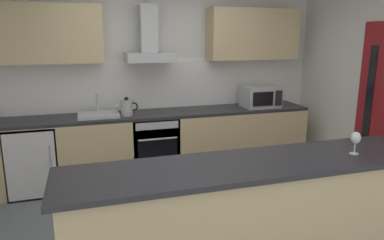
% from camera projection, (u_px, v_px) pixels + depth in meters
% --- Properties ---
extents(ground, '(5.64, 4.78, 0.02)m').
position_uv_depth(ground, '(199.00, 235.00, 3.49)').
color(ground, slate).
extents(wall_back, '(5.64, 0.12, 2.60)m').
position_uv_depth(wall_back, '(156.00, 79.00, 5.00)').
color(wall_back, white).
rests_on(wall_back, ground).
extents(backsplash_tile, '(3.94, 0.02, 0.66)m').
position_uv_depth(backsplash_tile, '(157.00, 85.00, 4.95)').
color(backsplash_tile, white).
extents(counter_back, '(4.08, 0.60, 0.90)m').
position_uv_depth(counter_back, '(163.00, 145.00, 4.84)').
color(counter_back, '#D1B784').
rests_on(counter_back, ground).
extents(counter_island, '(2.87, 0.64, 0.99)m').
position_uv_depth(counter_island, '(253.00, 222.00, 2.72)').
color(counter_island, '#D1B784').
rests_on(counter_island, ground).
extents(upper_cabinets, '(4.03, 0.32, 0.70)m').
position_uv_depth(upper_cabinets, '(158.00, 34.00, 4.65)').
color(upper_cabinets, '#D1B784').
extents(oven, '(0.60, 0.62, 0.80)m').
position_uv_depth(oven, '(154.00, 145.00, 4.78)').
color(oven, slate).
rests_on(oven, ground).
extents(refrigerator, '(0.58, 0.60, 0.85)m').
position_uv_depth(refrigerator, '(34.00, 159.00, 4.36)').
color(refrigerator, white).
rests_on(refrigerator, ground).
extents(microwave, '(0.50, 0.38, 0.30)m').
position_uv_depth(microwave, '(261.00, 97.00, 5.06)').
color(microwave, '#B7BABC').
rests_on(microwave, counter_back).
extents(sink, '(0.50, 0.40, 0.26)m').
position_uv_depth(sink, '(98.00, 114.00, 4.48)').
color(sink, silver).
rests_on(sink, counter_back).
extents(kettle, '(0.29, 0.15, 0.24)m').
position_uv_depth(kettle, '(127.00, 107.00, 4.53)').
color(kettle, '#B7BABC').
rests_on(kettle, counter_back).
extents(range_hood, '(0.62, 0.45, 0.72)m').
position_uv_depth(range_hood, '(149.00, 44.00, 4.59)').
color(range_hood, '#B7BABC').
extents(wine_glass, '(0.08, 0.08, 0.18)m').
position_uv_depth(wine_glass, '(356.00, 139.00, 2.76)').
color(wine_glass, silver).
rests_on(wine_glass, counter_island).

